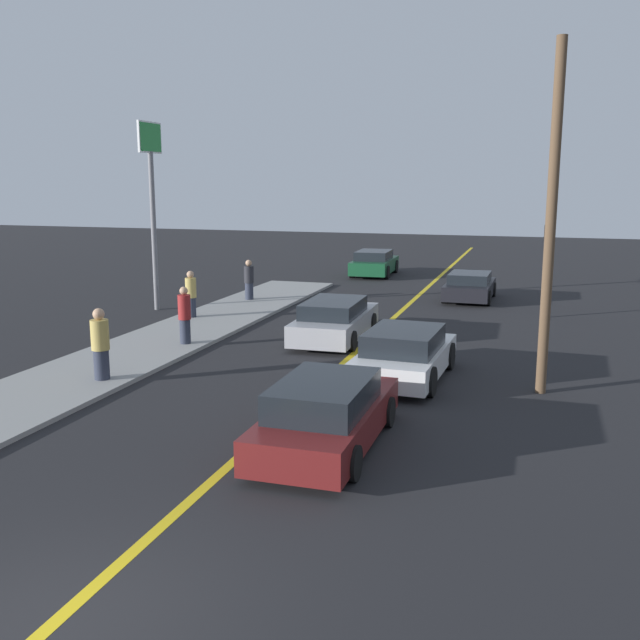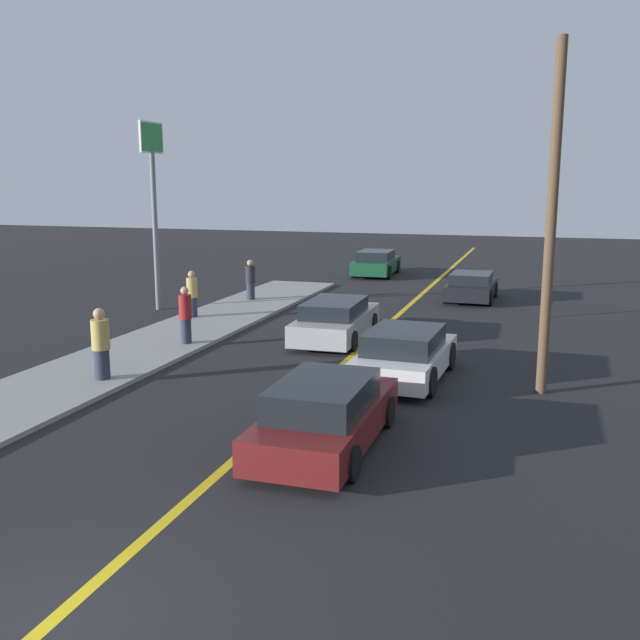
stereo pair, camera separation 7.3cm
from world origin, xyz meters
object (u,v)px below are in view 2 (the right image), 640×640
object	(u,v)px
car_near_right_lane	(325,414)
pedestrian_mid_group	(185,315)
car_parked_left_lot	(471,287)
utility_pole	(551,222)
traffic_light	(547,260)
roadside_sign	(153,178)
pedestrian_near_curb	(101,344)
pedestrian_by_sign	(250,280)
car_ahead_center	(405,355)
pedestrian_far_standing	(192,294)
car_far_distant	(336,320)
car_oncoming_far	(376,263)

from	to	relation	value
car_near_right_lane	pedestrian_mid_group	xyz separation A→B (m)	(-6.41, 6.56, 0.33)
car_parked_left_lot	utility_pole	bearing A→B (deg)	-76.24
traffic_light	car_near_right_lane	bearing A→B (deg)	-104.55
car_parked_left_lot	traffic_light	world-z (taller)	traffic_light
traffic_light	roadside_sign	bearing A→B (deg)	-169.44
pedestrian_near_curb	pedestrian_by_sign	size ratio (longest dim) A/B	1.09
pedestrian_near_curb	utility_pole	bearing A→B (deg)	13.26
car_ahead_center	car_near_right_lane	bearing A→B (deg)	-93.58
pedestrian_by_sign	utility_pole	bearing A→B (deg)	-40.06
car_parked_left_lot	pedestrian_by_sign	distance (m)	9.18
car_parked_left_lot	traffic_light	size ratio (longest dim) A/B	1.15
pedestrian_near_curb	utility_pole	xyz separation A→B (m)	(10.32, 2.43, 3.01)
car_ahead_center	pedestrian_far_standing	xyz separation A→B (m)	(-8.72, 5.38, 0.29)
car_near_right_lane	pedestrian_near_curb	xyz separation A→B (m)	(-6.51, 2.42, 0.35)
car_parked_left_lot	pedestrian_mid_group	world-z (taller)	pedestrian_mid_group
car_ahead_center	pedestrian_near_curb	size ratio (longest dim) A/B	2.42
pedestrian_near_curb	pedestrian_far_standing	distance (m)	8.15
pedestrian_near_curb	pedestrian_far_standing	world-z (taller)	pedestrian_near_curb
pedestrian_far_standing	utility_pole	xyz separation A→B (m)	(12.01, -5.54, 3.06)
car_parked_left_lot	pedestrian_mid_group	bearing A→B (deg)	-122.01
car_near_right_lane	pedestrian_near_curb	size ratio (longest dim) A/B	2.55
roadside_sign	car_ahead_center	bearing A→B (deg)	-32.03
car_near_right_lane	pedestrian_by_sign	world-z (taller)	pedestrian_by_sign
pedestrian_near_curb	roadside_sign	distance (m)	11.02
car_far_distant	car_parked_left_lot	bearing A→B (deg)	68.08
pedestrian_by_sign	pedestrian_far_standing	bearing A→B (deg)	-96.45
car_near_right_lane	utility_pole	bearing A→B (deg)	51.86
roadside_sign	pedestrian_by_sign	bearing A→B (deg)	44.32
car_parked_left_lot	roadside_sign	bearing A→B (deg)	-151.60
roadside_sign	car_parked_left_lot	bearing A→B (deg)	27.53
car_far_distant	car_oncoming_far	distance (m)	15.52
roadside_sign	traffic_light	bearing A→B (deg)	10.56
car_parked_left_lot	pedestrian_near_curb	bearing A→B (deg)	-114.71
car_far_distant	pedestrian_near_curb	xyz separation A→B (m)	(-4.08, -6.49, 0.37)
pedestrian_near_curb	car_ahead_center	bearing A→B (deg)	20.27
car_oncoming_far	pedestrian_far_standing	world-z (taller)	pedestrian_far_standing
pedestrian_far_standing	pedestrian_by_sign	bearing A→B (deg)	83.55
car_ahead_center	pedestrian_near_curb	xyz separation A→B (m)	(-7.03, -2.60, 0.34)
car_ahead_center	car_parked_left_lot	xyz separation A→B (m)	(0.33, 12.77, -0.07)
car_oncoming_far	pedestrian_mid_group	xyz separation A→B (m)	(-1.68, -17.70, 0.32)
car_ahead_center	pedestrian_mid_group	bearing A→B (deg)	169.87
pedestrian_far_standing	traffic_light	world-z (taller)	traffic_light
car_far_distant	roadside_sign	size ratio (longest dim) A/B	0.68
car_ahead_center	utility_pole	bearing A→B (deg)	-0.50
pedestrian_far_standing	pedestrian_by_sign	distance (m)	4.19
car_parked_left_lot	pedestrian_far_standing	world-z (taller)	pedestrian_far_standing
car_near_right_lane	traffic_light	size ratio (longest dim) A/B	1.34
car_parked_left_lot	pedestrian_far_standing	size ratio (longest dim) A/B	2.32
pedestrian_mid_group	car_far_distant	bearing A→B (deg)	30.57
car_near_right_lane	car_far_distant	size ratio (longest dim) A/B	0.95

